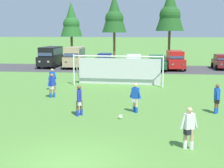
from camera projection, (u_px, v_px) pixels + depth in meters
The scene contains 20 objects.
ground_plane at pixel (114, 88), 25.53m from camera, with size 400.00×400.00×0.00m, color #518438.
parking_lot_strip at pixel (125, 69), 38.26m from camera, with size 52.00×8.40×0.01m, color #3D3D3F.
soccer_ball at pixel (120, 117), 16.48m from camera, with size 0.22×0.22×0.22m.
soccer_goal at pixel (119, 69), 26.78m from camera, with size 7.51×2.34×2.57m.
player_striker_near at pixel (52, 79), 24.44m from camera, with size 0.52×0.63×1.64m.
player_midfield_center at pixel (52, 86), 21.67m from camera, with size 0.46×0.67×1.64m.
player_defender_far at pixel (189, 128), 12.20m from camera, with size 0.72×0.39×1.64m.
player_winger_left at pixel (79, 101), 17.01m from camera, with size 0.32×0.75×1.64m.
player_winger_right at pixel (135, 98), 17.69m from camera, with size 0.67×0.44×1.64m.
player_trailing_back at pixel (217, 99), 17.48m from camera, with size 0.27×0.74×1.64m.
parked_car_slot_far_left at pixel (51, 56), 39.64m from camera, with size 2.33×4.87×2.52m.
parked_car_slot_left at pixel (75, 57), 39.03m from camera, with size 2.26×4.83×2.52m.
parked_car_slot_center_left at pixel (105, 60), 39.48m from camera, with size 2.17×4.27×1.72m.
parked_car_slot_center at pixel (134, 62), 37.60m from camera, with size 2.13×4.25×1.72m.
parked_car_slot_center_right at pixel (157, 63), 36.60m from camera, with size 2.23×4.30×1.72m.
parked_car_slot_right at pixel (175, 60), 37.30m from camera, with size 2.27×4.67×2.16m.
parked_car_slot_far_right at pixel (222, 62), 37.81m from camera, with size 2.07×4.21×1.72m.
tree_left_edge at pixel (71, 20), 47.77m from camera, with size 3.27×3.27×8.72m.
tree_mid_left at pixel (114, 14), 49.13m from camera, with size 3.79×3.79×10.12m.
tree_center_back at pixel (170, 10), 45.56m from camera, with size 4.00×4.00×10.67m.
Camera 1 is at (2.58, -10.01, 4.49)m, focal length 51.45 mm.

